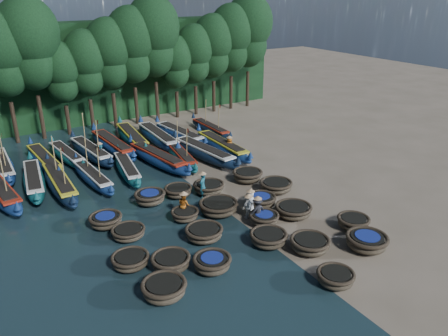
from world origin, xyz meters
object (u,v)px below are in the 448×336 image
coracle_3 (336,277)px  coracle_20 (106,220)px  coracle_22 (178,191)px  coracle_6 (212,263)px  coracle_13 (264,218)px  coracle_18 (261,200)px  long_boat_10 (44,160)px  fisherman_0 (250,202)px  coracle_5 (164,289)px  coracle_10 (130,260)px  coracle_16 (185,214)px  fisherman_1 (203,184)px  coracle_9 (353,222)px  fisherman_6 (229,145)px  long_boat_6 (181,156)px  long_boat_11 (67,155)px  coracle_7 (269,238)px  long_boat_0 (0,191)px  long_boat_13 (113,145)px  coracle_8 (310,244)px  coracle_24 (248,175)px  long_boat_16 (180,134)px  long_boat_17 (211,129)px  long_boat_15 (158,137)px  fisherman_3 (257,210)px  coracle_15 (128,232)px  coracle_19 (276,186)px  coracle_12 (204,233)px  coracle_14 (293,210)px  long_boat_1 (34,180)px  long_boat_12 (91,151)px  coracle_21 (150,197)px  long_boat_5 (158,158)px  fisherman_5 (100,152)px  fisherman_4 (248,206)px  coracle_17 (219,207)px  coracle_23 (209,187)px  long_boat_3 (93,177)px  long_boat_4 (127,168)px  long_boat_7 (204,152)px

coracle_3 → coracle_20: bearing=124.2°
coracle_22 → coracle_6: bearing=-105.2°
coracle_13 → coracle_18: 2.30m
coracle_6 → coracle_22: bearing=74.8°
long_boat_10 → fisherman_0: fisherman_0 is taller
coracle_5 → coracle_10: 3.06m
coracle_16 → fisherman_1: (2.41, 2.09, 0.61)m
coracle_9 → fisherman_6: size_ratio=1.11×
coracle_22 → long_boat_6: (3.03, 5.63, 0.10)m
coracle_18 → long_boat_11: size_ratio=0.28×
coracle_7 → long_boat_0: long_boat_0 is taller
coracle_10 → long_boat_13: 17.45m
coracle_8 → coracle_24: (2.37, 9.24, 0.03)m
long_boat_10 → long_boat_16: 11.93m
coracle_22 → long_boat_17: (8.73, 10.64, 0.09)m
long_boat_15 → fisherman_3: bearing=-91.5°
coracle_15 → coracle_19: bearing=2.4°
coracle_12 → coracle_14: (5.99, -0.56, 0.00)m
long_boat_15 → long_boat_1: bearing=-158.5°
coracle_16 → long_boat_12: size_ratio=0.21×
coracle_21 → coracle_5: bearing=-109.1°
coracle_9 → fisherman_3: fisherman_3 is taller
long_boat_12 → long_boat_5: bearing=-53.8°
long_boat_12 → fisherman_5: size_ratio=4.80×
long_boat_13 → fisherman_0: fisherman_0 is taller
coracle_22 → fisherman_5: fisherman_5 is taller
coracle_21 → coracle_6: bearing=-91.6°
coracle_13 → fisherman_1: (-1.34, 5.04, 0.58)m
coracle_7 → fisherman_4: size_ratio=1.22×
coracle_17 → fisherman_0: bearing=-36.4°
coracle_5 → fisherman_0: 8.93m
long_boat_12 → coracle_9: bearing=-70.0°
coracle_24 → long_boat_12: (-8.27, 10.77, 0.09)m
coracle_10 → coracle_23: bearing=35.0°
long_boat_12 → long_boat_13: bearing=6.4°
coracle_21 → fisherman_3: size_ratio=1.24×
long_boat_1 → fisherman_5: 6.09m
coracle_14 → long_boat_3: bearing=128.4°
coracle_16 → coracle_10: bearing=-147.8°
coracle_6 → coracle_24: size_ratio=0.81×
long_boat_17 → coracle_15: bearing=-134.0°
coracle_15 → coracle_9: bearing=-27.1°
long_boat_3 → long_boat_4: long_boat_3 is taller
coracle_7 → fisherman_0: size_ratio=1.12×
long_boat_6 → long_boat_4: bearing=-168.1°
coracle_12 → long_boat_16: long_boat_16 is taller
coracle_23 → fisherman_3: fisherman_3 is taller
coracle_15 → coracle_7: bearing=-36.9°
long_boat_7 → long_boat_17: bearing=47.8°
coracle_20 → long_boat_17: bearing=40.4°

